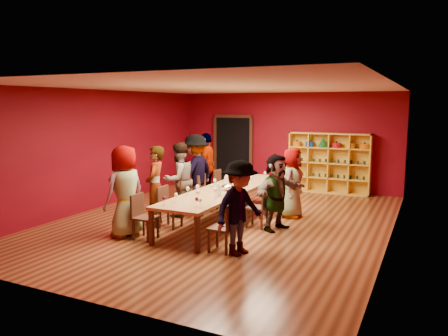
{
  "coord_description": "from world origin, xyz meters",
  "views": [
    {
      "loc": [
        4.14,
        -8.71,
        2.62
      ],
      "look_at": [
        -0.23,
        0.42,
        1.15
      ],
      "focal_mm": 35.0,
      "sensor_mm": 36.0,
      "label": 1
    }
  ],
  "objects_px": {
    "chair_person_left_1": "(167,205)",
    "chair_person_left_2": "(189,196)",
    "chair_person_left_0": "(142,214)",
    "person_left_2": "(179,180)",
    "chair_person_right_3": "(278,195)",
    "person_left_0": "(125,191)",
    "chair_person_left_4": "(221,185)",
    "wine_bottle": "(250,175)",
    "chair_person_right_0": "(226,225)",
    "chair_person_left_3": "(205,190)",
    "spittoon_bowl": "(227,187)",
    "chair_person_right_2": "(261,205)",
    "person_left_3": "(196,172)",
    "tasting_table": "(225,191)",
    "person_right_0": "(240,208)",
    "person_right_3": "(292,183)",
    "person_right_2": "(276,192)",
    "person_left_4": "(207,167)",
    "shelving_unit": "(329,160)",
    "person_left_1": "(155,186)"
  },
  "relations": [
    {
      "from": "chair_person_left_1",
      "to": "chair_person_left_2",
      "type": "height_order",
      "value": "same"
    },
    {
      "from": "chair_person_left_0",
      "to": "person_left_2",
      "type": "distance_m",
      "value": 1.89
    },
    {
      "from": "chair_person_left_2",
      "to": "chair_person_right_3",
      "type": "relative_size",
      "value": 1.0
    },
    {
      "from": "chair_person_left_0",
      "to": "person_left_0",
      "type": "height_order",
      "value": "person_left_0"
    },
    {
      "from": "chair_person_left_4",
      "to": "wine_bottle",
      "type": "height_order",
      "value": "wine_bottle"
    },
    {
      "from": "chair_person_left_2",
      "to": "chair_person_right_0",
      "type": "relative_size",
      "value": 1.0
    },
    {
      "from": "chair_person_left_3",
      "to": "spittoon_bowl",
      "type": "height_order",
      "value": "chair_person_left_3"
    },
    {
      "from": "chair_person_right_2",
      "to": "wine_bottle",
      "type": "xyz_separation_m",
      "value": [
        -0.88,
        1.56,
        0.36
      ]
    },
    {
      "from": "spittoon_bowl",
      "to": "person_left_3",
      "type": "bearing_deg",
      "value": 145.55
    },
    {
      "from": "tasting_table",
      "to": "person_right_0",
      "type": "distance_m",
      "value": 2.23
    },
    {
      "from": "chair_person_left_0",
      "to": "chair_person_right_3",
      "type": "bearing_deg",
      "value": 57.83
    },
    {
      "from": "tasting_table",
      "to": "chair_person_right_0",
      "type": "bearing_deg",
      "value": -64.25
    },
    {
      "from": "chair_person_left_3",
      "to": "wine_bottle",
      "type": "relative_size",
      "value": 3.19
    },
    {
      "from": "chair_person_left_0",
      "to": "person_left_3",
      "type": "height_order",
      "value": "person_left_3"
    },
    {
      "from": "person_right_3",
      "to": "person_right_2",
      "type": "bearing_deg",
      "value": -179.0
    },
    {
      "from": "person_left_4",
      "to": "chair_person_left_4",
      "type": "bearing_deg",
      "value": 80.05
    },
    {
      "from": "chair_person_left_2",
      "to": "person_left_4",
      "type": "height_order",
      "value": "person_left_4"
    },
    {
      "from": "person_left_4",
      "to": "chair_person_right_3",
      "type": "height_order",
      "value": "person_left_4"
    },
    {
      "from": "shelving_unit",
      "to": "person_left_1",
      "type": "relative_size",
      "value": 1.37
    },
    {
      "from": "person_left_0",
      "to": "person_left_1",
      "type": "relative_size",
      "value": 1.05
    },
    {
      "from": "tasting_table",
      "to": "person_left_0",
      "type": "height_order",
      "value": "person_left_0"
    },
    {
      "from": "shelving_unit",
      "to": "chair_person_left_1",
      "type": "distance_m",
      "value": 5.8
    },
    {
      "from": "chair_person_left_0",
      "to": "person_left_0",
      "type": "xyz_separation_m",
      "value": [
        -0.4,
        -0.0,
        0.42
      ]
    },
    {
      "from": "chair_person_left_4",
      "to": "person_right_3",
      "type": "distance_m",
      "value": 2.28
    },
    {
      "from": "person_left_1",
      "to": "shelving_unit",
      "type": "bearing_deg",
      "value": 132.49
    },
    {
      "from": "chair_person_left_1",
      "to": "person_left_3",
      "type": "xyz_separation_m",
      "value": [
        -0.27,
        1.74,
        0.45
      ]
    },
    {
      "from": "tasting_table",
      "to": "wine_bottle",
      "type": "xyz_separation_m",
      "value": [
        0.03,
        1.42,
        0.16
      ]
    },
    {
      "from": "tasting_table",
      "to": "chair_person_left_4",
      "type": "height_order",
      "value": "chair_person_left_4"
    },
    {
      "from": "chair_person_right_2",
      "to": "spittoon_bowl",
      "type": "xyz_separation_m",
      "value": [
        -0.79,
        0.01,
        0.32
      ]
    },
    {
      "from": "chair_person_left_1",
      "to": "wine_bottle",
      "type": "distance_m",
      "value": 2.6
    },
    {
      "from": "chair_person_left_4",
      "to": "person_right_3",
      "type": "height_order",
      "value": "person_right_3"
    },
    {
      "from": "chair_person_right_0",
      "to": "person_right_2",
      "type": "relative_size",
      "value": 0.55
    },
    {
      "from": "tasting_table",
      "to": "chair_person_left_2",
      "type": "height_order",
      "value": "chair_person_left_2"
    },
    {
      "from": "chair_person_left_3",
      "to": "person_right_2",
      "type": "xyz_separation_m",
      "value": [
        2.17,
        -0.9,
        0.31
      ]
    },
    {
      "from": "chair_person_left_4",
      "to": "spittoon_bowl",
      "type": "bearing_deg",
      "value": -60.15
    },
    {
      "from": "chair_person_left_2",
      "to": "person_right_2",
      "type": "bearing_deg",
      "value": -2.38
    },
    {
      "from": "shelving_unit",
      "to": "wine_bottle",
      "type": "xyz_separation_m",
      "value": [
        -1.36,
        -2.9,
        -0.13
      ]
    },
    {
      "from": "chair_person_left_1",
      "to": "chair_person_right_0",
      "type": "height_order",
      "value": "same"
    },
    {
      "from": "chair_person_right_0",
      "to": "wine_bottle",
      "type": "distance_m",
      "value": 3.44
    },
    {
      "from": "chair_person_left_1",
      "to": "person_right_2",
      "type": "bearing_deg",
      "value": 21.13
    },
    {
      "from": "tasting_table",
      "to": "chair_person_left_3",
      "type": "height_order",
      "value": "chair_person_left_3"
    },
    {
      "from": "shelving_unit",
      "to": "person_right_3",
      "type": "height_order",
      "value": "shelving_unit"
    },
    {
      "from": "person_right_3",
      "to": "person_left_0",
      "type": "bearing_deg",
      "value": 139.08
    },
    {
      "from": "person_left_2",
      "to": "chair_person_right_0",
      "type": "relative_size",
      "value": 1.97
    },
    {
      "from": "chair_person_left_4",
      "to": "person_right_0",
      "type": "relative_size",
      "value": 0.53
    },
    {
      "from": "chair_person_right_0",
      "to": "person_left_3",
      "type": "bearing_deg",
      "value": 128.34
    },
    {
      "from": "shelving_unit",
      "to": "chair_person_right_0",
      "type": "height_order",
      "value": "shelving_unit"
    },
    {
      "from": "chair_person_left_3",
      "to": "chair_person_right_0",
      "type": "distance_m",
      "value": 3.21
    },
    {
      "from": "person_left_2",
      "to": "person_right_2",
      "type": "xyz_separation_m",
      "value": [
        2.44,
        -0.09,
        -0.07
      ]
    },
    {
      "from": "wine_bottle",
      "to": "chair_person_right_0",
      "type": "bearing_deg",
      "value": -75.16
    }
  ]
}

